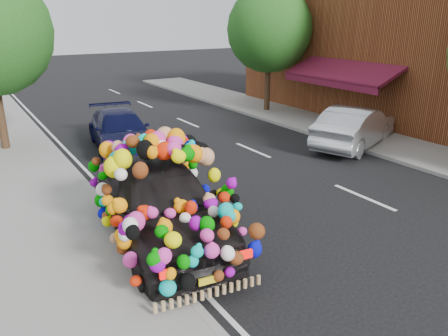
# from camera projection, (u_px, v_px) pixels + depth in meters

# --- Properties ---
(ground) EXTENTS (100.00, 100.00, 0.00)m
(ground) POSITION_uv_depth(u_px,v_px,m) (251.00, 231.00, 9.61)
(ground) COLOR black
(ground) RESTS_ON ground
(sidewalk) EXTENTS (4.00, 60.00, 0.12)m
(sidewalk) POSITION_uv_depth(u_px,v_px,m) (46.00, 290.00, 7.44)
(sidewalk) COLOR gray
(sidewalk) RESTS_ON ground
(kerb) EXTENTS (0.15, 60.00, 0.13)m
(kerb) POSITION_uv_depth(u_px,v_px,m) (152.00, 258.00, 8.41)
(kerb) COLOR gray
(kerb) RESTS_ON ground
(footpath_far) EXTENTS (3.00, 40.00, 0.12)m
(footpath_far) POSITION_uv_depth(u_px,v_px,m) (386.00, 143.00, 16.08)
(footpath_far) COLOR gray
(footpath_far) RESTS_ON ground
(lane_markings) EXTENTS (6.00, 50.00, 0.01)m
(lane_markings) POSITION_uv_depth(u_px,v_px,m) (364.00, 197.00, 11.40)
(lane_markings) COLOR silver
(lane_markings) RESTS_ON ground
(tree_far_b) EXTENTS (4.00, 4.00, 5.90)m
(tree_far_b) POSITION_uv_depth(u_px,v_px,m) (269.00, 30.00, 20.34)
(tree_far_b) COLOR #332114
(tree_far_b) RESTS_ON ground
(plush_art_car) EXTENTS (2.97, 5.44, 2.35)m
(plush_art_car) POSITION_uv_depth(u_px,v_px,m) (160.00, 185.00, 8.90)
(plush_art_car) COLOR black
(plush_art_car) RESTS_ON ground
(navy_sedan) EXTENTS (2.58, 4.83, 1.33)m
(navy_sedan) POSITION_uv_depth(u_px,v_px,m) (121.00, 131.00, 15.35)
(navy_sedan) COLOR black
(navy_sedan) RESTS_ON ground
(silver_hatchback) EXTENTS (4.70, 3.07, 1.46)m
(silver_hatchback) POSITION_uv_depth(u_px,v_px,m) (355.00, 127.00, 15.65)
(silver_hatchback) COLOR #B9BBC1
(silver_hatchback) RESTS_ON ground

